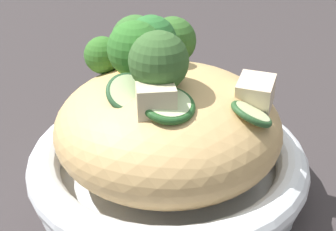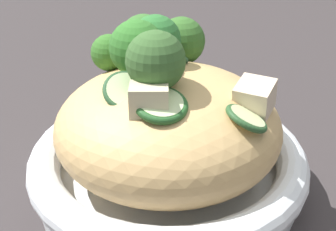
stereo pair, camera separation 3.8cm
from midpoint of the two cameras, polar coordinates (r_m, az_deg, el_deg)
ground_plane at (r=0.43m, az=-2.61°, el=-9.38°), size 3.00×3.00×0.00m
serving_bowl at (r=0.41m, az=-2.68°, el=-6.62°), size 0.26×0.26×0.05m
noodle_heap at (r=0.39m, az=-2.84°, el=-1.34°), size 0.21×0.21×0.10m
broccoli_florets at (r=0.40m, az=-5.60°, el=9.04°), size 0.17×0.13×0.08m
carrot_coins at (r=0.39m, az=-1.89°, el=5.97°), size 0.06×0.14×0.03m
zucchini_slices at (r=0.35m, az=-2.23°, el=3.07°), size 0.14×0.15×0.04m
chicken_chunks at (r=0.38m, az=-0.46°, el=4.93°), size 0.15×0.15×0.04m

